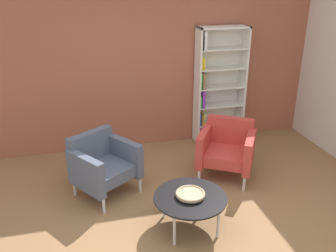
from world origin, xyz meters
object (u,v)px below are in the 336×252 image
(bookshelf_tall, at_px, (216,87))
(coffee_table_low, at_px, (190,199))
(decorative_bowl, at_px, (190,194))
(armchair_spare_guest, at_px, (227,148))
(armchair_by_bookshelf, at_px, (103,163))

(bookshelf_tall, height_order, coffee_table_low, bookshelf_tall)
(coffee_table_low, distance_m, decorative_bowl, 0.06)
(coffee_table_low, xyz_separation_m, armchair_spare_guest, (0.83, 0.99, 0.04))
(coffee_table_low, relative_size, decorative_bowl, 2.50)
(bookshelf_tall, height_order, armchair_by_bookshelf, bookshelf_tall)
(armchair_by_bookshelf, height_order, armchair_spare_guest, same)
(coffee_table_low, bearing_deg, bookshelf_tall, 63.12)
(coffee_table_low, xyz_separation_m, decorative_bowl, (0.00, 0.00, 0.06))
(bookshelf_tall, distance_m, armchair_by_bookshelf, 2.32)
(armchair_spare_guest, bearing_deg, decorative_bowl, -98.45)
(coffee_table_low, height_order, decorative_bowl, decorative_bowl)
(bookshelf_tall, bearing_deg, coffee_table_low, -116.88)
(decorative_bowl, xyz_separation_m, armchair_by_bookshelf, (-0.87, 0.95, -0.02))
(decorative_bowl, relative_size, armchair_spare_guest, 0.34)
(bookshelf_tall, xyz_separation_m, armchair_by_bookshelf, (-1.94, -1.17, -0.53))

